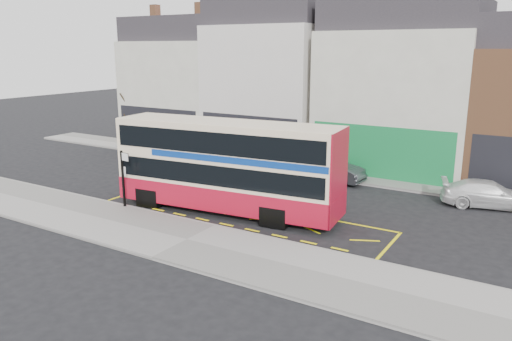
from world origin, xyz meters
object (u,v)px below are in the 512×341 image
Objects in this scene: car_grey at (327,169)px; street_tree_right at (488,127)px; car_silver at (176,150)px; bus_stop_post at (124,173)px; double_decker_bus at (228,165)px; car_white at (489,194)px; street_tree_left at (131,99)px.

street_tree_right reaches higher than car_grey.
bus_stop_post is at bearing -141.00° from car_silver.
double_decker_bus is 11.63m from car_silver.
car_grey is (6.14, 9.96, -1.08)m from bus_stop_post.
street_tree_right is at bearing -2.33° from car_white.
car_grey is at bearing 71.62° from double_decker_bus.
street_tree_right reaches higher than car_silver.
street_tree_right is (-0.73, 3.21, 2.83)m from car_white.
double_decker_bus is at bearing -132.81° from street_tree_right.
street_tree_left is (-11.64, 12.24, 1.81)m from bus_stop_post.
car_white is at bearing -5.97° from street_tree_left.
car_silver is at bearing 96.91° from car_grey.
car_silver is 0.88× the size of street_tree_right.
double_decker_bus is at bearing 170.94° from car_grey.
double_decker_bus reaches higher than car_grey.
car_white is at bearing 39.37° from bus_stop_post.
street_tree_right is at bearing 41.33° from double_decker_bus.
bus_stop_post is 11.75m from car_grey.
car_silver is at bearing -169.82° from street_tree_right.
bus_stop_post is at bearing 107.42° from car_white.
street_tree_right is at bearing -67.64° from car_grey.
bus_stop_post is 0.62× the size of car_grey.
street_tree_left is 25.75m from street_tree_right.
street_tree_right is (9.67, 10.44, 1.21)m from double_decker_bus.
car_white is at bearing 28.94° from double_decker_bus.
bus_stop_post is 17.63m from car_white.
car_grey is 8.84m from street_tree_right.
car_white is 0.86× the size of street_tree_right.
car_grey is (10.83, 0.65, -0.04)m from car_silver.
bus_stop_post is 0.61× the size of car_silver.
double_decker_bus is 2.44× the size of car_silver.
car_silver is 1.02× the size of car_white.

